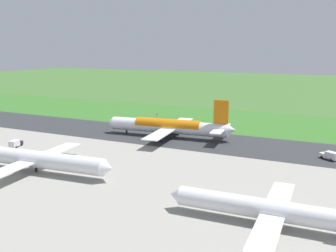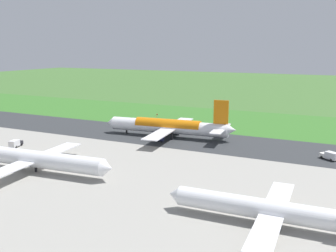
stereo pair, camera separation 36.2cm
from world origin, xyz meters
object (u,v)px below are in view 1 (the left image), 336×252
object	(u,v)px
airliner_parked_near	(271,209)
traffic_cone_orange	(156,116)
airliner_parked_mid	(35,159)
no_stopping_sign	(157,116)
service_truck_baggage	(15,143)
service_truck_fuel	(330,155)
airliner_main	(169,126)

from	to	relation	value
airliner_parked_near	traffic_cone_orange	size ratio (longest dim) A/B	78.24
airliner_parked_mid	no_stopping_sign	xyz separation A→B (m)	(6.81, -89.22, -2.53)
airliner_parked_near	airliner_parked_mid	distance (m)	67.45
airliner_parked_mid	service_truck_baggage	size ratio (longest dim) A/B	8.08
service_truck_baggage	service_truck_fuel	xyz separation A→B (m)	(-102.07, -31.81, 0.00)
airliner_main	service_truck_fuel	size ratio (longest dim) A/B	8.89
service_truck_fuel	no_stopping_sign	world-z (taller)	service_truck_fuel
airliner_main	traffic_cone_orange	bearing A→B (deg)	-56.04
no_stopping_sign	airliner_parked_mid	bearing A→B (deg)	94.37
airliner_parked_mid	traffic_cone_orange	distance (m)	94.38
airliner_parked_near	service_truck_baggage	bearing A→B (deg)	-13.60
airliner_parked_mid	no_stopping_sign	distance (m)	89.51
service_truck_baggage	traffic_cone_orange	bearing A→B (deg)	-102.52
airliner_parked_near	traffic_cone_orange	world-z (taller)	airliner_parked_near
airliner_parked_mid	airliner_parked_near	bearing A→B (deg)	175.71
traffic_cone_orange	service_truck_fuel	bearing A→B (deg)	152.53
airliner_main	service_truck_baggage	distance (m)	57.10
airliner_parked_mid	service_truck_fuel	size ratio (longest dim) A/B	8.18
service_truck_fuel	airliner_parked_mid	bearing A→B (deg)	33.31
service_truck_baggage	traffic_cone_orange	size ratio (longest dim) A/B	11.22
service_truck_fuel	no_stopping_sign	distance (m)	91.24
service_truck_baggage	service_truck_fuel	size ratio (longest dim) A/B	1.01
airliner_parked_mid	no_stopping_sign	world-z (taller)	airliner_parked_mid
airliner_parked_near	no_stopping_sign	world-z (taller)	airliner_parked_near
airliner_parked_near	airliner_main	bearing A→B (deg)	-49.72
airliner_main	no_stopping_sign	distance (m)	40.75
airliner_parked_near	airliner_parked_mid	world-z (taller)	airliner_parked_mid
service_truck_baggage	airliner_parked_near	bearing A→B (deg)	166.40
airliner_main	no_stopping_sign	xyz separation A→B (m)	(22.74, -33.69, -2.91)
airliner_main	service_truck_fuel	bearing A→B (deg)	174.22
airliner_main	airliner_parked_mid	distance (m)	57.77
airliner_main	traffic_cone_orange	world-z (taller)	airliner_main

